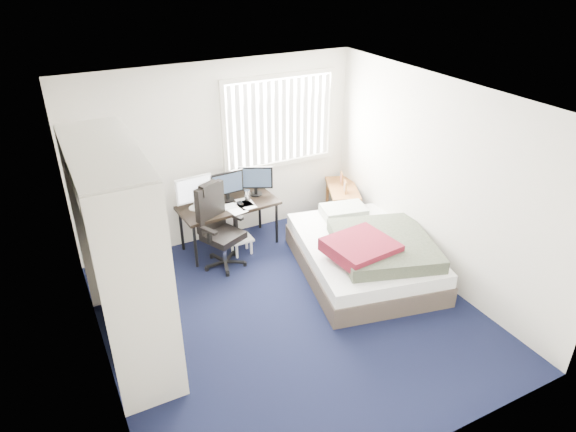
% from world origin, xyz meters
% --- Properties ---
extents(ground, '(4.20, 4.20, 0.00)m').
position_xyz_m(ground, '(0.00, 0.00, 0.00)').
color(ground, black).
rests_on(ground, ground).
extents(room_shell, '(4.20, 4.20, 4.20)m').
position_xyz_m(room_shell, '(0.00, 0.00, 1.51)').
color(room_shell, silver).
rests_on(room_shell, ground).
extents(window_assembly, '(1.72, 0.09, 1.32)m').
position_xyz_m(window_assembly, '(0.90, 2.04, 1.60)').
color(window_assembly, white).
rests_on(window_assembly, ground).
extents(closet, '(0.64, 1.84, 2.22)m').
position_xyz_m(closet, '(-1.67, 0.27, 1.35)').
color(closet, beige).
rests_on(closet, ground).
extents(desk, '(1.39, 0.71, 1.12)m').
position_xyz_m(desk, '(-0.04, 1.76, 0.71)').
color(desk, black).
rests_on(desk, ground).
extents(office_chair, '(0.71, 0.71, 1.14)m').
position_xyz_m(office_chair, '(-0.32, 1.37, 0.44)').
color(office_chair, black).
rests_on(office_chair, ground).
extents(footstool, '(0.30, 0.24, 0.24)m').
position_xyz_m(footstool, '(0.02, 1.47, 0.18)').
color(footstool, white).
rests_on(footstool, ground).
extents(nightstand, '(0.70, 0.92, 0.75)m').
position_xyz_m(nightstand, '(1.75, 1.64, 0.50)').
color(nightstand, brown).
rests_on(nightstand, ground).
extents(bed, '(1.91, 2.30, 0.67)m').
position_xyz_m(bed, '(1.25, 0.32, 0.28)').
color(bed, '#443931').
rests_on(bed, ground).
extents(pine_box, '(0.40, 0.31, 0.29)m').
position_xyz_m(pine_box, '(-1.65, 0.14, 0.14)').
color(pine_box, '#A88354').
rests_on(pine_box, ground).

